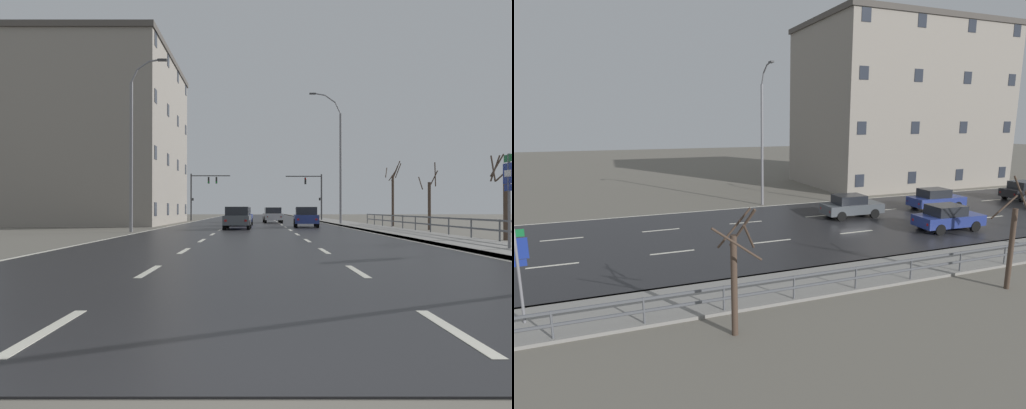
{
  "view_description": "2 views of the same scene",
  "coord_description": "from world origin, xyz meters",
  "views": [
    {
      "loc": [
        0.07,
        -3.71,
        1.42
      ],
      "look_at": [
        0.17,
        69.14,
        2.07
      ],
      "focal_mm": 34.85,
      "sensor_mm": 36.0,
      "label": 1
    },
    {
      "loc": [
        22.88,
        15.43,
        6.49
      ],
      "look_at": [
        0.0,
        24.38,
        1.59
      ],
      "focal_mm": 29.36,
      "sensor_mm": 36.0,
      "label": 2
    }
  ],
  "objects": [
    {
      "name": "highway_sign",
      "position": [
        8.39,
        12.61,
        2.08
      ],
      "size": [
        0.09,
        0.68,
        3.24
      ],
      "color": "slate",
      "rests_on": "ground"
    },
    {
      "name": "street_lamp_midground",
      "position": [
        7.42,
        40.42,
        5.74
      ],
      "size": [
        2.87,
        0.24,
        11.81
      ],
      "color": "slate",
      "rests_on": "ground"
    },
    {
      "name": "road_asphalt_strip",
      "position": [
        0.0,
        60.0,
        0.01
      ],
      "size": [
        14.0,
        120.0,
        0.03
      ],
      "color": "#232326",
      "rests_on": "ground"
    },
    {
      "name": "bare_tree_mid",
      "position": [
        11.8,
        29.82,
        1.89
      ],
      "size": [
        1.19,
        1.21,
        4.55
      ],
      "color": "#423328",
      "rests_on": "ground"
    },
    {
      "name": "car_mid_centre",
      "position": [
        -1.64,
        48.05,
        0.8
      ],
      "size": [
        1.88,
        4.12,
        1.57
      ],
      "rotation": [
        0.0,
        0.0,
        0.01
      ],
      "color": "black",
      "rests_on": "ground"
    },
    {
      "name": "sidewalk_right",
      "position": [
        8.43,
        60.0,
        0.06
      ],
      "size": [
        3.0,
        120.0,
        0.12
      ],
      "color": "gray",
      "rests_on": "ground"
    },
    {
      "name": "brick_building",
      "position": [
        -14.17,
        44.39,
        8.05
      ],
      "size": [
        12.61,
        19.77,
        16.08
      ],
      "color": "gray",
      "rests_on": "ground"
    },
    {
      "name": "car_near_right",
      "position": [
        3.9,
        34.38,
        0.8
      ],
      "size": [
        2.01,
        4.19,
        1.57
      ],
      "rotation": [
        0.0,
        0.0,
        -0.05
      ],
      "color": "navy",
      "rests_on": "ground"
    },
    {
      "name": "traffic_signal_right",
      "position": [
        7.12,
        55.57,
        3.65
      ],
      "size": [
        4.37,
        0.36,
        5.58
      ],
      "color": "#38383A",
      "rests_on": "ground"
    },
    {
      "name": "bare_tree_far",
      "position": [
        11.48,
        37.6,
        2.51
      ],
      "size": [
        1.31,
        1.15,
        5.43
      ],
      "color": "#423328",
      "rests_on": "ground"
    },
    {
      "name": "bare_tree_near",
      "position": [
        11.39,
        18.82,
        1.97
      ],
      "size": [
        1.48,
        1.53,
        4.0
      ],
      "color": "#423328",
      "rests_on": "ground"
    },
    {
      "name": "car_far_right",
      "position": [
        1.76,
        46.61,
        0.8
      ],
      "size": [
        1.97,
        4.17,
        1.57
      ],
      "rotation": [
        0.0,
        0.0,
        0.04
      ],
      "color": "#B7B7BC",
      "rests_on": "ground"
    },
    {
      "name": "car_distant",
      "position": [
        -1.22,
        30.84,
        0.8
      ],
      "size": [
        1.93,
        4.15,
        1.57
      ],
      "rotation": [
        0.0,
        0.0,
        -0.03
      ],
      "color": "#474C51",
      "rests_on": "ground"
    },
    {
      "name": "ground_plane",
      "position": [
        0.0,
        48.0,
        -0.06
      ],
      "size": [
        160.0,
        160.0,
        0.12
      ],
      "color": "#666056"
    },
    {
      "name": "guardrail",
      "position": [
        9.85,
        22.78,
        0.71
      ],
      "size": [
        0.07,
        34.28,
        1.0
      ],
      "color": "#515459",
      "rests_on": "ground"
    },
    {
      "name": "street_lamp_left_bank",
      "position": [
        -7.47,
        26.7,
        5.25
      ],
      "size": [
        2.28,
        0.24,
        10.68
      ],
      "color": "slate",
      "rests_on": "ground"
    },
    {
      "name": "car_near_left",
      "position": [
        -1.2,
        38.15,
        0.8
      ],
      "size": [
        1.99,
        4.18,
        1.57
      ],
      "rotation": [
        0.0,
        0.0,
        -0.05
      ],
      "color": "navy",
      "rests_on": "ground"
    },
    {
      "name": "traffic_signal_left",
      "position": [
        -6.69,
        57.14,
        3.96
      ],
      "size": [
        4.87,
        0.36,
        5.75
      ],
      "color": "#38383A",
      "rests_on": "ground"
    }
  ]
}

